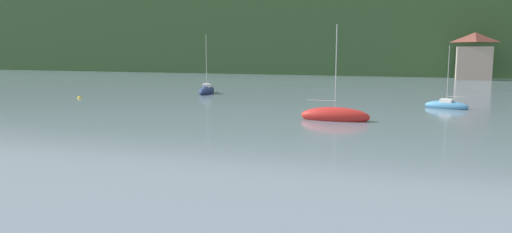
% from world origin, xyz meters
% --- Properties ---
extents(wooded_hillside, '(352.00, 76.47, 52.89)m').
position_xyz_m(wooded_hillside, '(-12.92, 184.03, 9.12)').
color(wooded_hillside, '#2D4C28').
rests_on(wooded_hillside, ground_plane).
extents(shore_building_west, '(6.59, 5.73, 9.14)m').
position_xyz_m(shore_building_west, '(14.31, 134.56, 4.44)').
color(shore_building_west, gray).
rests_on(shore_building_west, ground_plane).
extents(sailboat_far_5, '(4.35, 2.43, 6.37)m').
position_xyz_m(sailboat_far_5, '(8.43, 81.99, 0.28)').
color(sailboat_far_5, teal).
rests_on(sailboat_far_5, ground_plane).
extents(sailboat_far_6, '(2.60, 5.82, 8.06)m').
position_xyz_m(sailboat_far_6, '(-20.84, 88.59, 0.37)').
color(sailboat_far_6, navy).
rests_on(sailboat_far_6, ground_plane).
extents(sailboat_far_7, '(5.63, 1.89, 8.08)m').
position_xyz_m(sailboat_far_7, '(-0.23, 70.16, 0.34)').
color(sailboat_far_7, red).
rests_on(sailboat_far_7, ground_plane).
extents(mooring_buoy_near, '(0.48, 0.48, 0.48)m').
position_xyz_m(mooring_buoy_near, '(-32.24, 77.62, 0.00)').
color(mooring_buoy_near, yellow).
rests_on(mooring_buoy_near, ground_plane).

